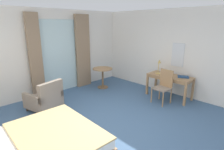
# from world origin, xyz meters

# --- Properties ---
(ground) EXTENTS (6.45, 6.42, 0.10)m
(ground) POSITION_xyz_m (0.00, 0.00, -0.05)
(ground) COLOR #426084
(wall_back) EXTENTS (6.05, 0.12, 2.77)m
(wall_back) POSITION_xyz_m (0.00, 2.95, 1.38)
(wall_back) COLOR silver
(wall_back) RESTS_ON ground
(wall_right) EXTENTS (0.12, 6.02, 2.77)m
(wall_right) POSITION_xyz_m (2.96, 0.00, 1.38)
(wall_right) COLOR silver
(wall_right) RESTS_ON ground
(balcony_glass_door) EXTENTS (1.31, 0.02, 2.43)m
(balcony_glass_door) POSITION_xyz_m (0.39, 2.87, 1.22)
(balcony_glass_door) COLOR silver
(balcony_glass_door) RESTS_ON ground
(curtain_panel_left) EXTENTS (0.39, 0.10, 2.62)m
(curtain_panel_left) POSITION_xyz_m (-0.49, 2.77, 1.31)
(curtain_panel_left) COLOR #897056
(curtain_panel_left) RESTS_ON ground
(curtain_panel_right) EXTENTS (0.58, 0.10, 2.62)m
(curtain_panel_right) POSITION_xyz_m (1.26, 2.77, 1.31)
(curtain_panel_right) COLOR #897056
(curtain_panel_right) RESTS_ON ground
(writing_desk) EXTENTS (0.61, 1.36, 0.73)m
(writing_desk) POSITION_xyz_m (2.49, -0.11, 0.64)
(writing_desk) COLOR #9E754C
(writing_desk) RESTS_ON ground
(desk_chair) EXTENTS (0.47, 0.48, 1.00)m
(desk_chair) POSITION_xyz_m (2.01, -0.19, 0.55)
(desk_chair) COLOR gray
(desk_chair) RESTS_ON ground
(desk_lamp) EXTENTS (0.17, 0.17, 0.47)m
(desk_lamp) POSITION_xyz_m (2.43, 0.26, 1.04)
(desk_lamp) COLOR tan
(desk_lamp) RESTS_ON writing_desk
(closed_book) EXTENTS (0.34, 0.38, 0.04)m
(closed_book) POSITION_xyz_m (2.58, -0.50, 0.74)
(closed_book) COLOR navy
(closed_book) RESTS_ON writing_desk
(armchair_by_window) EXTENTS (0.91, 0.94, 0.85)m
(armchair_by_window) POSITION_xyz_m (-0.75, 1.78, 0.33)
(armchair_by_window) COLOR gray
(armchair_by_window) RESTS_ON ground
(round_cafe_table) EXTENTS (0.72, 0.72, 0.73)m
(round_cafe_table) POSITION_xyz_m (1.60, 2.06, 0.55)
(round_cafe_table) COLOR #9E754C
(round_cafe_table) RESTS_ON ground
(wall_mirror) EXTENTS (0.02, 0.40, 0.75)m
(wall_mirror) POSITION_xyz_m (2.88, -0.11, 1.33)
(wall_mirror) COLOR silver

